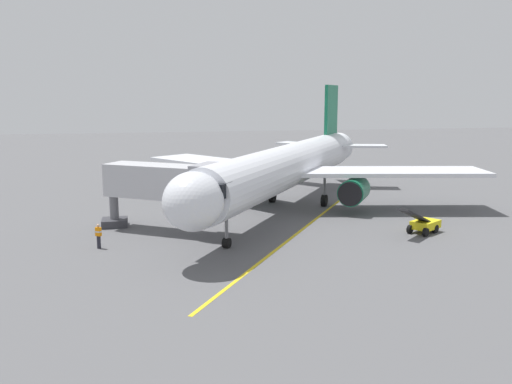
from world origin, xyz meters
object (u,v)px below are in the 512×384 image
object	(u,v)px
airplane	(290,166)
belt_loader_near_nose	(424,224)
belt_loader_portside	(158,180)
jet_bridge	(175,184)
ground_crew_marshaller	(99,236)

from	to	relation	value
airplane	belt_loader_near_nose	xyz separation A→B (m)	(-7.66, 10.52, -3.29)
belt_loader_portside	jet_bridge	bearing A→B (deg)	91.33
jet_bridge	ground_crew_marshaller	size ratio (longest dim) A/B	6.16
airplane	belt_loader_portside	world-z (taller)	airplane
belt_loader_near_nose	belt_loader_portside	world-z (taller)	same
ground_crew_marshaller	belt_loader_portside	bearing A→B (deg)	-100.81
jet_bridge	belt_loader_portside	bearing A→B (deg)	-88.67
jet_bridge	ground_crew_marshaller	world-z (taller)	jet_bridge
airplane	belt_loader_near_nose	distance (m)	13.43
belt_loader_near_nose	ground_crew_marshaller	bearing A→B (deg)	-1.89
ground_crew_marshaller	belt_loader_near_nose	xyz separation A→B (m)	(-23.89, 0.79, -0.17)
jet_bridge	ground_crew_marshaller	bearing A→B (deg)	31.22
airplane	jet_bridge	world-z (taller)	airplane
airplane	belt_loader_portside	bearing A→B (deg)	-55.41
ground_crew_marshaller	belt_loader_portside	distance (m)	26.53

